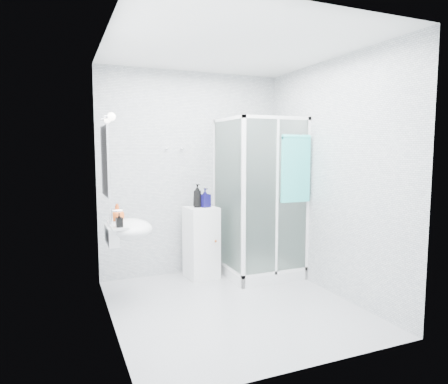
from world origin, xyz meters
name	(u,v)px	position (x,y,z in m)	size (l,w,h in m)	color
room	(233,181)	(0.00, 0.00, 1.30)	(2.40, 2.60, 2.60)	silver
shower_enclosure	(256,242)	(0.67, 0.77, 0.45)	(0.90, 0.95, 2.00)	white
wall_basin	(127,229)	(-0.99, 0.45, 0.80)	(0.46, 0.56, 0.35)	white
mirror	(105,161)	(-1.19, 0.45, 1.50)	(0.02, 0.60, 0.70)	white
vanity_lights	(109,118)	(-1.14, 0.45, 1.92)	(0.10, 0.40, 0.08)	silver
wall_hooks	(174,149)	(-0.25, 1.26, 1.62)	(0.23, 0.06, 0.03)	silver
storage_cabinet	(201,242)	(0.02, 1.02, 0.45)	(0.40, 0.41, 0.89)	white
hand_towel	(296,167)	(0.97, 0.36, 1.41)	(0.37, 0.05, 0.79)	#33C1BB
shampoo_bottle_a	(197,196)	(-0.03, 1.03, 1.04)	(0.11, 0.11, 0.29)	black
shampoo_bottle_b	(205,198)	(0.07, 1.00, 1.01)	(0.11, 0.11, 0.24)	#0F0B47
soap_dispenser_orange	(117,213)	(-1.06, 0.56, 0.96)	(0.15, 0.15, 0.19)	#DB5519
soap_dispenser_black	(119,220)	(-1.09, 0.26, 0.93)	(0.06, 0.06, 0.14)	black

